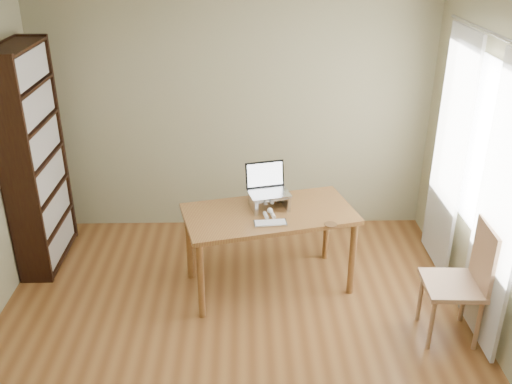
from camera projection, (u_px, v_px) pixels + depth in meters
The scene contains 10 objects.
room at pixel (235, 209), 3.76m from camera, with size 4.04×4.54×2.64m.
bookshelf at pixel (35, 159), 5.22m from camera, with size 0.30×0.90×2.10m.
curtains at pixel (472, 177), 4.57m from camera, with size 0.03×1.90×2.25m.
desk at pixel (269, 221), 4.97m from camera, with size 1.59×1.06×0.75m.
laptop_stand at pixel (269, 199), 4.96m from camera, with size 0.32×0.25×0.13m.
laptop at pixel (269, 185), 4.97m from camera, with size 0.40×0.37×0.25m.
keyboard at pixel (270, 223), 4.72m from camera, with size 0.28×0.14×0.02m.
coaster at pixel (331, 224), 4.72m from camera, with size 0.11×0.11×0.01m, color #51301C.
cat at pixel (265, 199), 5.00m from camera, with size 0.25×0.48×0.16m.
chair at pixel (464, 278), 4.39m from camera, with size 0.46×0.46×0.99m.
Camera 1 is at (0.10, -3.34, 3.01)m, focal length 40.00 mm.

